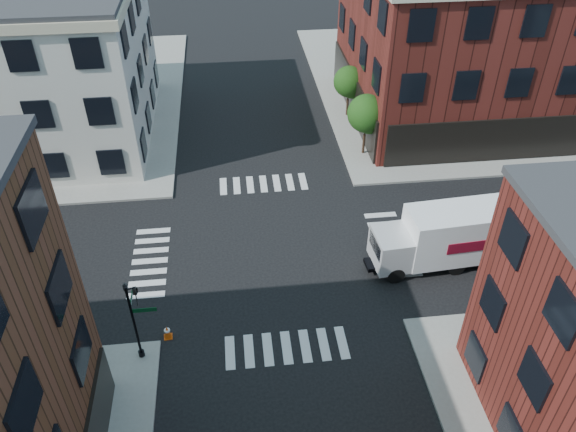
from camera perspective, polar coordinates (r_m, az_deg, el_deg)
The scene contains 9 objects.
ground at distance 32.41m, azimuth -1.53°, elevation -3.66°, with size 120.00×120.00×0.00m, color black.
sidewalk_ne at distance 55.06m, azimuth 19.15°, elevation 12.75°, with size 30.00×30.00×0.15m, color gray.
sidewalk_nw at distance 53.58m, azimuth -27.19°, elevation 9.94°, with size 30.00×30.00×0.15m, color gray.
building_ne at distance 48.62m, azimuth 22.29°, elevation 16.48°, with size 25.00×16.00×12.00m, color #471711.
tree_near at distance 39.96m, azimuth 8.06°, elevation 10.09°, with size 2.69×2.69×4.49m.
tree_far at distance 45.33m, azimuth 6.29°, elevation 13.27°, with size 2.43×2.43×4.07m.
signal_pole at distance 26.00m, azimuth -15.34°, elevation -9.54°, with size 1.29×1.24×4.60m.
box_truck at distance 31.71m, azimuth 15.63°, elevation -2.08°, with size 7.91×2.88×3.52m.
traffic_cone at distance 28.29m, azimuth -12.16°, elevation -11.46°, with size 0.44×0.44×0.75m.
Camera 1 is at (-1.92, -24.32, 21.33)m, focal length 35.00 mm.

